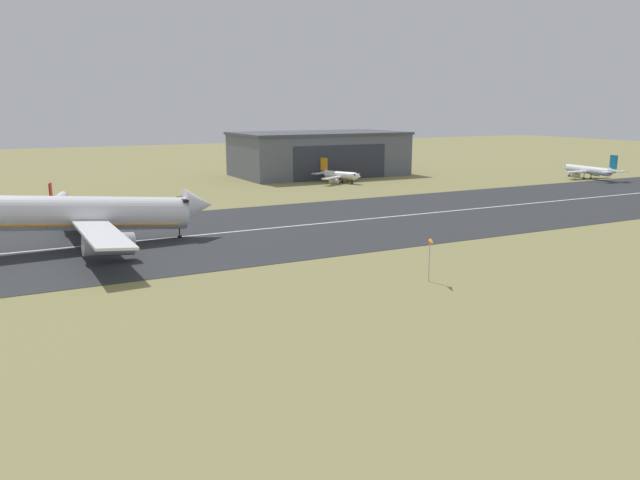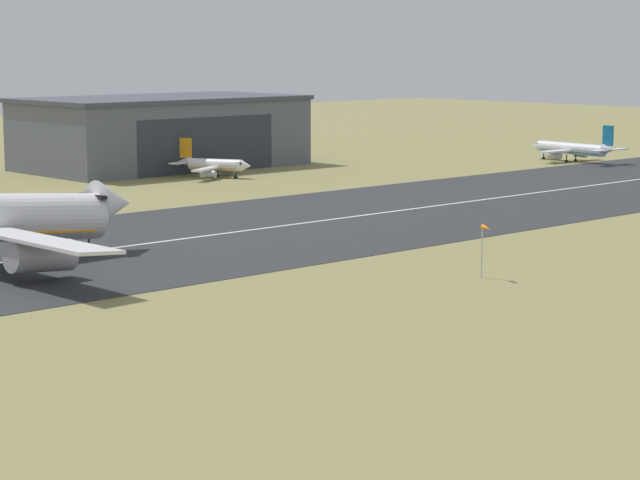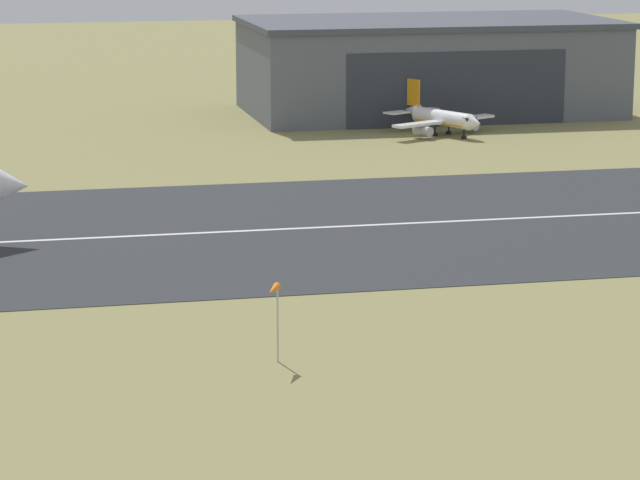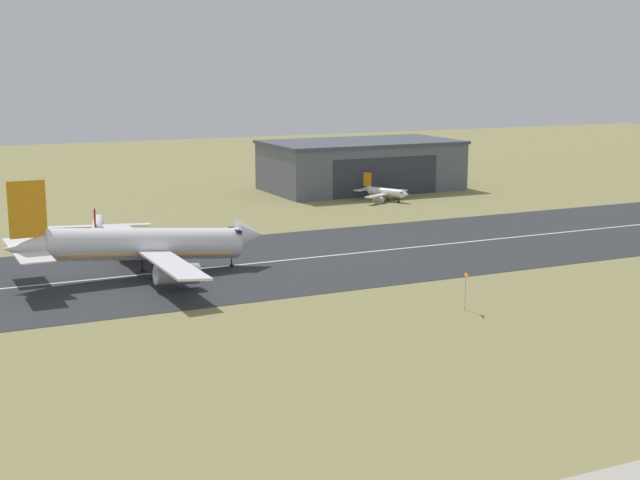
{
  "view_description": "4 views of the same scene",
  "coord_description": "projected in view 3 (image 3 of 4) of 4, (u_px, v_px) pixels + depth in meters",
  "views": [
    {
      "loc": [
        -54.3,
        15.33,
        24.17
      ],
      "look_at": [
        -12.34,
        96.16,
        4.65
      ],
      "focal_mm": 35.0,
      "sensor_mm": 36.0,
      "label": 1
    },
    {
      "loc": [
        -110.95,
        -6.42,
        26.37
      ],
      "look_at": [
        -18.45,
        92.61,
        5.14
      ],
      "focal_mm": 70.0,
      "sensor_mm": 36.0,
      "label": 2
    },
    {
      "loc": [
        -22.02,
        -23.86,
        33.76
      ],
      "look_at": [
        1.9,
        84.6,
        9.03
      ],
      "focal_mm": 85.0,
      "sensor_mm": 36.0,
      "label": 3
    },
    {
      "loc": [
        -81.53,
        -31.43,
        38.93
      ],
      "look_at": [
        -17.89,
        103.58,
        9.33
      ],
      "focal_mm": 50.0,
      "sensor_mm": 36.0,
      "label": 4
    }
  ],
  "objects": [
    {
      "name": "ground_plane",
      "position": [
        357.0,
        444.0,
        96.64
      ],
      "size": [
        716.75,
        716.75,
        0.0
      ],
      "primitive_type": "plane",
      "color": "olive"
    },
    {
      "name": "runway_strip",
      "position": [
        209.0,
        233.0,
        158.56
      ],
      "size": [
        476.75,
        54.83,
        0.06
      ],
      "primitive_type": "cube",
      "color": "#2B2D30",
      "rests_on": "ground_plane"
    },
    {
      "name": "runway_centreline",
      "position": [
        209.0,
        232.0,
        158.55
      ],
      "size": [
        429.08,
        0.7,
        0.01
      ],
      "primitive_type": "cube",
      "color": "silver",
      "rests_on": "runway_strip"
    },
    {
      "name": "hangar_building",
      "position": [
        428.0,
        66.0,
        248.24
      ],
      "size": [
        59.59,
        32.96,
        15.34
      ],
      "color": "slate",
      "rests_on": "ground_plane"
    },
    {
      "name": "airplane_parked_centre",
      "position": [
        442.0,
        119.0,
        224.95
      ],
      "size": [
        18.01,
        16.86,
        7.82
      ],
      "color": "white",
      "rests_on": "ground_plane"
    },
    {
      "name": "windsock_pole",
      "position": [
        274.0,
        294.0,
        111.85
      ],
      "size": [
        1.47,
        2.2,
        6.22
      ],
      "color": "#B7B7BC",
      "rests_on": "ground_plane"
    }
  ]
}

